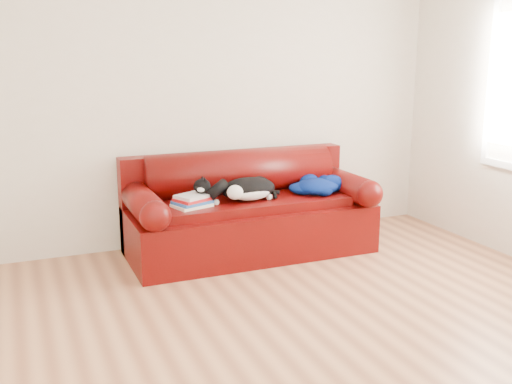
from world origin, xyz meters
The scene contains 7 objects.
ground centered at (0.00, 0.00, 0.00)m, with size 4.50×4.50×0.00m, color brown.
room_shell centered at (0.12, 0.02, 1.67)m, with size 4.52×4.02×2.61m.
sofa_base centered at (0.20, 1.49, 0.24)m, with size 2.10×0.90×0.50m.
sofa_back centered at (0.20, 1.74, 0.54)m, with size 2.10×1.01×0.88m.
book_stack centered at (-0.35, 1.38, 0.55)m, with size 0.34×0.30×0.10m.
cat centered at (0.14, 1.39, 0.59)m, with size 0.69×0.43×0.25m.
blanket centered at (0.82, 1.43, 0.57)m, with size 0.60×0.50×0.15m.
Camera 1 is at (-1.68, -3.17, 1.73)m, focal length 42.00 mm.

